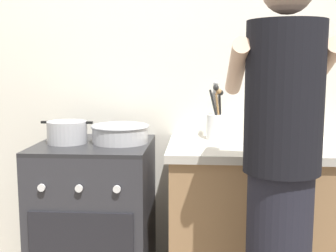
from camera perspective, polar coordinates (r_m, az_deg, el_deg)
back_wall at (r=2.60m, az=3.91°, el=6.63°), size 3.20×0.10×2.50m
countertop at (r=2.43m, az=12.20°, el=-12.90°), size 1.00×0.60×0.90m
stove_range at (r=2.47m, az=-9.49°, el=-12.56°), size 0.60×0.62×0.90m
pot at (r=2.37m, az=-13.14°, el=-0.80°), size 0.28×0.21×0.12m
mixing_bowl at (r=2.33m, az=-6.31°, el=-0.92°), size 0.31×0.31×0.10m
utensil_crock at (r=2.43m, az=6.32°, el=0.60°), size 0.10×0.10×0.33m
spice_bottle at (r=2.30m, az=12.78°, el=-1.33°), size 0.04×0.04×0.10m
oil_bottle at (r=2.31m, az=18.18°, el=0.07°), size 0.06×0.06×0.26m
person at (r=1.78m, az=14.60°, el=-7.04°), size 0.41×0.50×1.70m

